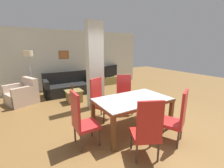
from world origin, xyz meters
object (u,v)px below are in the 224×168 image
Objects in this scene: dining_chair_near_left at (147,130)px; tv_screen at (111,71)px; tv_stand at (111,80)px; dining_chair_near_right at (177,117)px; floor_lamp at (29,58)px; sofa at (69,87)px; armchair at (23,95)px; dining_chair_far_left at (99,99)px; dining_chair_far_right at (124,93)px; coffee_table at (74,96)px; dining_chair_head_left at (81,119)px; bottle at (72,88)px; dining_table at (133,104)px.

dining_chair_near_left is 5.69m from tv_screen.
tv_screen is at bearing 0.00° from tv_stand.
dining_chair_near_right is 0.62× the size of floor_lamp.
armchair is at bearing 9.69° from sofa.
dining_chair_near_left reaches higher than armchair.
tv_stand is 1.32× the size of tv_screen.
floor_lamp is at bearing -51.78° from armchair.
floor_lamp is at bearing -90.40° from dining_chair_far_left.
dining_chair_far_right reaches higher than coffee_table.
bottle is at bearing 167.62° from dining_chair_head_left.
dining_chair_far_left is at bearing 114.70° from dining_chair_near_left.
coffee_table is at bearing 29.34° from bottle.
dining_chair_far_right reaches higher than sofa.
tv_screen is at bearing 90.40° from dining_chair_near_left.
floor_lamp reaches higher than sofa.
dining_chair_head_left reaches higher than armchair.
armchair is (-2.67, 2.42, -0.27)m from dining_chair_far_right.
dining_table is 3.70m from sofa.
dining_chair_far_left is at bearing 32.87° from tv_screen.
tv_screen is at bearing -150.53° from dining_chair_far_left.
dining_chair_far_left is at bearing 115.65° from dining_table.
tv_stand is at bearing -100.03° from armchair.
dining_chair_far_right is 3.63m from tv_screen.
floor_lamp reaches higher than dining_chair_head_left.
dining_chair_far_right is 1.00× the size of dining_chair_near_right.
dining_table reaches higher than bottle.
dining_chair_near_right is 3.58m from bottle.
tv_screen is at bearing 33.72° from coffee_table.
dining_chair_head_left and dining_chair_near_right have the same top height.
dining_table is 2.61m from bottle.
dining_chair_near_right reaches higher than tv_screen.
dining_chair_far_left reaches higher than coffee_table.
dining_chair_head_left is 1.00× the size of dining_chair_near_right.
coffee_table is (-1.08, 1.61, -0.35)m from dining_chair_far_right.
bottle is (-1.13, 1.58, -0.05)m from dining_chair_far_right.
dining_chair_head_left is 1.00× the size of armchair.
dining_chair_far_right is 0.86m from dining_chair_far_left.
dining_chair_head_left is at bearing 174.12° from armchair.
sofa is at bearing 168.60° from dining_chair_head_left.
floor_lamp is at bearing 131.16° from dining_chair_near_left.
floor_lamp reaches higher than armchair.
dining_chair_head_left reaches higher than bottle.
dining_chair_far_right is at bearing 64.04° from dining_chair_near_right.
dining_chair_near_right and dining_chair_near_left have the same top height.
dining_chair_head_left reaches higher than coffee_table.
dining_chair_far_left is 0.89× the size of tv_stand.
dining_chair_near_left is at bearing -85.42° from bottle.
sofa is at bearing -13.65° from floor_lamp.
coffee_table is 2.31m from floor_lamp.
dining_chair_near_left is at bearing -179.33° from armchair.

